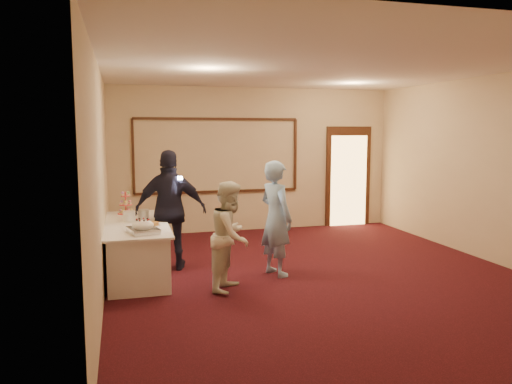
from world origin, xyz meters
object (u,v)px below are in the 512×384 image
tart (151,224)px  woman (231,236)px  cupcake_stand (126,205)px  man (276,218)px  guest (171,210)px  pavlova_tray (143,227)px  plate_stack_a (129,216)px  plate_stack_b (144,214)px  buffet_table (137,248)px

tart → woman: 1.25m
cupcake_stand → man: size_ratio=0.23×
man → guest: 1.61m
pavlova_tray → plate_stack_a: 0.91m
plate_stack_b → woman: size_ratio=0.12×
cupcake_stand → plate_stack_b: (0.25, -0.57, -0.07)m
guest → buffet_table: bearing=26.2°
pavlova_tray → cupcake_stand: size_ratio=1.31×
man → woman: 0.93m
buffet_table → plate_stack_b: 0.55m
tart → man: man is taller
man → tart: bearing=60.0°
plate_stack_b → guest: guest is taller
cupcake_stand → plate_stack_a: cupcake_stand is taller
woman → guest: bearing=60.7°
man → pavlova_tray: bearing=74.5°
woman → plate_stack_b: bearing=69.5°
cupcake_stand → guest: bearing=-48.7°
cupcake_stand → woman: (1.32, -1.92, -0.18)m
buffet_table → man: 2.10m
buffet_table → tart: tart is taller
pavlova_tray → man: bearing=5.7°
buffet_table → plate_stack_b: plate_stack_b is taller
tart → man: size_ratio=0.15×
plate_stack_b → man: bearing=-24.8°
man → woman: man is taller
tart → cupcake_stand: bearing=106.0°
cupcake_stand → woman: 2.34m
woman → cupcake_stand: bearing=65.6°
buffet_table → man: size_ratio=1.37×
buffet_table → man: man is taller
pavlova_tray → plate_stack_b: (0.06, 1.05, -0.00)m
woman → guest: (-0.67, 1.18, 0.19)m
plate_stack_b → woman: woman is taller
plate_stack_b → tart: bearing=-82.4°
plate_stack_b → tart: (0.08, -0.58, -0.05)m
tart → man: (1.77, -0.27, 0.05)m
buffet_table → plate_stack_a: (-0.09, 0.14, 0.46)m
cupcake_stand → guest: guest is taller
plate_stack_a → woman: bearing=-43.0°
plate_stack_a → man: size_ratio=0.11×
buffet_table → guest: size_ratio=1.27×
buffet_table → pavlova_tray: size_ratio=4.49×
cupcake_stand → plate_stack_a: (0.04, -0.72, -0.06)m
cupcake_stand → tart: cupcake_stand is taller
tart → guest: (0.32, 0.42, 0.12)m
woman → pavlova_tray: bearing=106.2°
plate_stack_a → guest: bearing=-1.6°
pavlova_tray → woman: size_ratio=0.35×
cupcake_stand → woman: woman is taller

